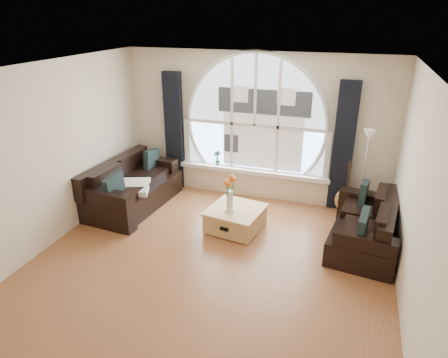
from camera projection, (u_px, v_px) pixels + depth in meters
The scene contains 21 objects.
ground at pixel (204, 273), 5.49m from camera, with size 5.00×5.50×0.01m, color brown.
ceiling at pixel (199, 73), 4.43m from camera, with size 5.00×5.50×0.01m, color silver.
wall_back at pixel (255, 127), 7.36m from camera, with size 5.00×0.01×2.70m, color beige.
wall_front at pixel (46, 347), 2.56m from camera, with size 5.00×0.01×2.70m, color beige.
wall_left at pixel (38, 162), 5.68m from camera, with size 0.01×5.50×2.70m, color beige.
wall_right at pixel (420, 213), 4.24m from camera, with size 0.01×5.50×2.70m, color beige.
attic_slope at pixel (407, 119), 3.93m from camera, with size 0.92×5.50×0.72m, color silver.
arched_window at pixel (255, 113), 7.23m from camera, with size 2.60×0.06×2.15m, color silver.
window_sill at pixel (253, 171), 7.60m from camera, with size 2.90×0.22×0.08m, color white.
window_frame at pixel (255, 113), 7.20m from camera, with size 2.76×0.08×2.15m, color white.
neighbor_house at pixel (263, 120), 7.22m from camera, with size 1.70×0.02×1.50m, color silver.
curtain_left at pixel (174, 131), 7.80m from camera, with size 0.35×0.12×2.30m, color black.
curtain_right at pixel (343, 148), 6.87m from camera, with size 0.35×0.12×2.30m, color black.
sofa_left at pixel (133, 186), 7.24m from camera, with size 0.95×1.91×0.85m, color black.
sofa_right at pixel (365, 222), 5.99m from camera, with size 0.83×1.67×0.74m, color black.
coffee_chest at pixel (236, 218), 6.53m from camera, with size 0.84×0.84×0.41m, color tan.
throw_blanket at pixel (133, 187), 6.93m from camera, with size 0.55×0.55×0.10m, color silver.
vase_flowers at pixel (230, 189), 6.25m from camera, with size 0.24×0.24×0.70m, color white.
floor_lamp at pixel (363, 177), 6.59m from camera, with size 0.24×0.24×1.60m, color #B2B2B2.
guitar at pixel (347, 188), 6.81m from camera, with size 0.36×0.24×1.06m, color brown.
potted_plant at pixel (217, 158), 7.73m from camera, with size 0.16×0.11×0.29m, color #1E6023.
Camera 1 is at (1.69, -4.22, 3.35)m, focal length 31.95 mm.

